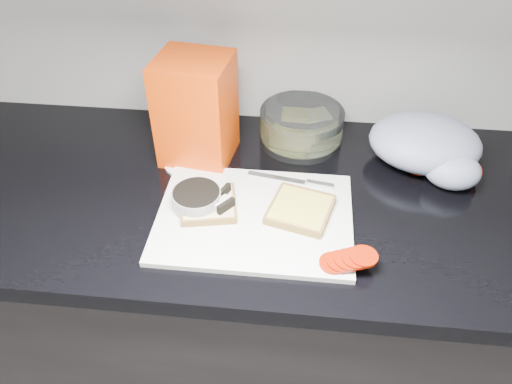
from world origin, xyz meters
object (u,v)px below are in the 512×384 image
glass_bowl (301,126)px  bread_bag (196,110)px  cutting_board (254,218)px  steel_canister (191,91)px

glass_bowl → bread_bag: size_ratio=0.82×
glass_bowl → cutting_board: bearing=-105.8°
glass_bowl → bread_bag: bread_bag is taller
bread_bag → glass_bowl: bearing=27.3°
glass_bowl → steel_canister: size_ratio=0.95×
cutting_board → glass_bowl: (0.08, 0.30, 0.04)m
cutting_board → steel_canister: (-0.19, 0.33, 0.10)m
cutting_board → bread_bag: 0.29m
cutting_board → steel_canister: 0.39m
steel_canister → cutting_board: bearing=-59.4°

